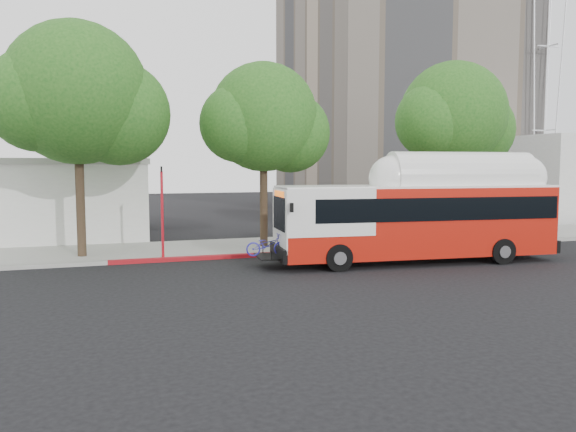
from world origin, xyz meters
name	(u,v)px	position (x,y,z in m)	size (l,w,h in m)	color
ground	(333,270)	(0.00, 0.00, 0.00)	(120.00, 120.00, 0.00)	black
sidewalk	(281,245)	(0.00, 6.50, 0.07)	(60.00, 5.00, 0.15)	gray
curb_strip	(299,253)	(0.00, 3.90, 0.07)	(60.00, 0.30, 0.15)	gray
red_curb_segment	(232,256)	(-3.00, 3.90, 0.08)	(10.00, 0.32, 0.16)	maroon
street_tree_left	(89,99)	(-8.53, 5.56, 6.60)	(6.67, 5.80, 9.74)	#2D2116
street_tree_mid	(272,122)	(-0.59, 6.06, 5.91)	(5.75, 5.00, 8.62)	#2D2116
street_tree_right	(460,120)	(9.44, 5.86, 6.26)	(6.21, 5.40, 9.18)	#2D2116
apartment_tower	(398,15)	(18.00, 28.00, 17.62)	(18.00, 18.00, 37.00)	gray
transit_bus	(419,221)	(3.94, 0.55, 1.67)	(12.23, 3.39, 3.57)	#B4180C
signal_pole	(162,213)	(-5.82, 4.14, 1.99)	(0.11, 0.37, 3.87)	red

